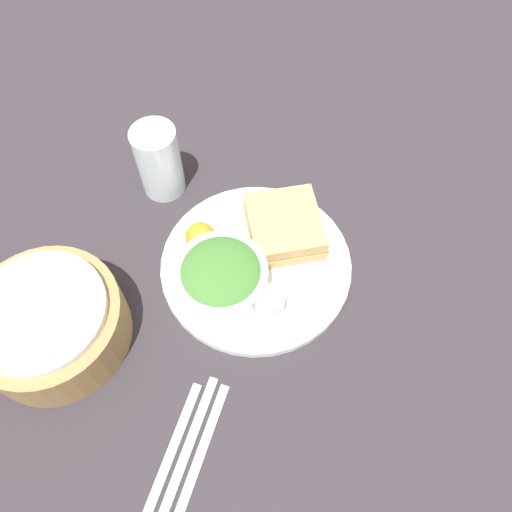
% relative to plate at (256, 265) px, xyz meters
% --- Properties ---
extents(ground_plane, '(4.00, 4.00, 0.00)m').
position_rel_plate_xyz_m(ground_plane, '(0.00, 0.00, -0.01)').
color(ground_plane, '#2D282D').
extents(plate, '(0.29, 0.29, 0.01)m').
position_rel_plate_xyz_m(plate, '(0.00, 0.00, 0.00)').
color(plate, white).
rests_on(plate, ground_plane).
extents(sandwich, '(0.15, 0.14, 0.04)m').
position_rel_plate_xyz_m(sandwich, '(0.06, -0.03, 0.03)').
color(sandwich, tan).
rests_on(sandwich, plate).
extents(salad_bowl, '(0.13, 0.13, 0.06)m').
position_rel_plate_xyz_m(salad_bowl, '(-0.05, 0.04, 0.04)').
color(salad_bowl, silver).
rests_on(salad_bowl, plate).
extents(dressing_cup, '(0.04, 0.04, 0.04)m').
position_rel_plate_xyz_m(dressing_cup, '(-0.07, -0.04, 0.03)').
color(dressing_cup, '#B7B7BC').
rests_on(dressing_cup, plate).
extents(orange_wedge, '(0.05, 0.05, 0.05)m').
position_rel_plate_xyz_m(orange_wedge, '(0.01, 0.09, 0.03)').
color(orange_wedge, orange).
rests_on(orange_wedge, plate).
extents(drink_glass, '(0.07, 0.07, 0.13)m').
position_rel_plate_xyz_m(drink_glass, '(0.12, 0.19, 0.06)').
color(drink_glass, silver).
rests_on(drink_glass, ground_plane).
extents(bread_basket, '(0.20, 0.20, 0.09)m').
position_rel_plate_xyz_m(bread_basket, '(-0.17, 0.25, 0.04)').
color(bread_basket, '#997547').
rests_on(bread_basket, ground_plane).
extents(fork, '(0.20, 0.03, 0.01)m').
position_rel_plate_xyz_m(fork, '(-0.29, 0.01, -0.00)').
color(fork, '#B2B2B7').
rests_on(fork, ground_plane).
extents(knife, '(0.21, 0.03, 0.01)m').
position_rel_plate_xyz_m(knife, '(-0.29, 0.03, -0.00)').
color(knife, '#B2B2B7').
rests_on(knife, ground_plane).
extents(spoon, '(0.18, 0.03, 0.01)m').
position_rel_plate_xyz_m(spoon, '(-0.28, 0.04, -0.00)').
color(spoon, '#B2B2B7').
rests_on(spoon, ground_plane).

